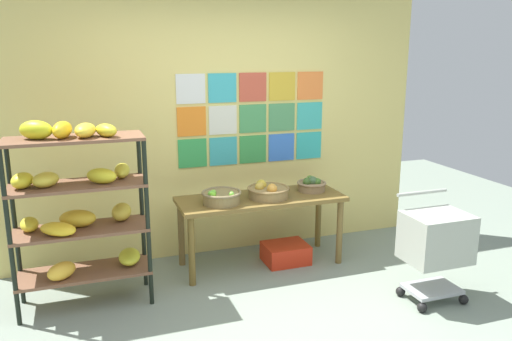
% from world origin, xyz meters
% --- Properties ---
extents(ground, '(9.56, 9.56, 0.00)m').
position_xyz_m(ground, '(0.00, 0.00, 0.00)').
color(ground, gray).
extents(back_wall_with_art, '(4.26, 0.07, 2.69)m').
position_xyz_m(back_wall_with_art, '(0.01, 1.81, 1.35)').
color(back_wall_with_art, '#E3CE70').
rests_on(back_wall_with_art, ground).
extents(banana_shelf_unit, '(1.04, 0.51, 1.53)m').
position_xyz_m(banana_shelf_unit, '(-1.37, 1.04, 0.89)').
color(banana_shelf_unit, black).
rests_on(banana_shelf_unit, ground).
extents(display_table, '(1.57, 0.58, 0.68)m').
position_xyz_m(display_table, '(0.25, 1.31, 0.59)').
color(display_table, brown).
rests_on(display_table, ground).
extents(fruit_basket_back_right, '(0.40, 0.40, 0.16)m').
position_xyz_m(fruit_basket_back_right, '(0.31, 1.27, 0.74)').
color(fruit_basket_back_right, olive).
rests_on(fruit_basket_back_right, display_table).
extents(fruit_basket_left, '(0.29, 0.29, 0.15)m').
position_xyz_m(fruit_basket_left, '(0.80, 1.35, 0.74)').
color(fruit_basket_left, '#90734C').
rests_on(fruit_basket_left, display_table).
extents(fruit_basket_back_left, '(0.36, 0.36, 0.14)m').
position_xyz_m(fruit_basket_back_left, '(-0.15, 1.23, 0.74)').
color(fruit_basket_back_left, olive).
rests_on(fruit_basket_back_left, display_table).
extents(produce_crate_under_table, '(0.42, 0.34, 0.19)m').
position_xyz_m(produce_crate_under_table, '(0.50, 1.27, 0.09)').
color(produce_crate_under_table, red).
rests_on(produce_crate_under_table, ground).
extents(shopping_cart, '(0.51, 0.43, 0.89)m').
position_xyz_m(shopping_cart, '(1.35, 0.15, 0.52)').
color(shopping_cart, black).
rests_on(shopping_cart, ground).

